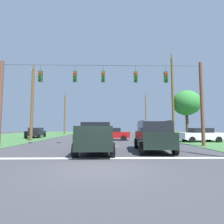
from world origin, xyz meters
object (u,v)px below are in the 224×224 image
Objects in this scene: distant_car_far_parked at (36,133)px; distant_car_oncoming at (112,134)px; overhead_signal_span at (103,97)px; utility_pole_mid_left at (32,103)px; tree_roadside_far_right at (186,103)px; suv_black at (153,136)px; utility_pole_far_right at (146,114)px; pickup_truck at (95,137)px; distant_car_crossing_white at (201,135)px; utility_pole_far_left at (65,114)px; utility_pole_mid_right at (173,97)px.

distant_car_oncoming is at bearing -24.05° from distant_car_far_parked.
overhead_signal_span is 10.88m from utility_pole_mid_left.
suv_black is at bearing -122.56° from tree_roadside_far_right.
distant_car_oncoming is at bearing -114.32° from utility_pole_far_right.
pickup_truck is 13.42m from distant_car_crossing_white.
distant_car_far_parked is 13.30m from utility_pole_far_left.
tree_roadside_far_right is at bearing -9.71° from distant_car_far_parked.
suv_black is at bearing -133.73° from distant_car_crossing_white.
tree_roadside_far_right is at bearing -82.56° from utility_pole_far_right.
utility_pole_far_right is at bearing 65.68° from distant_car_oncoming.
distant_car_far_parked is at bearing 155.95° from distant_car_oncoming.
utility_pole_far_left is at bearing 179.66° from utility_pole_far_right.
utility_pole_far_right is at bearing 79.09° from suv_black.
utility_pole_far_right reaches higher than overhead_signal_span.
utility_pole_mid_right is 24.92m from utility_pole_far_left.
suv_black is 15.93m from utility_pole_mid_left.
overhead_signal_span is 4.00× the size of distant_car_far_parked.
utility_pole_far_right reaches higher than distant_car_oncoming.
pickup_truck is 1.25× the size of distant_car_crossing_white.
overhead_signal_span is at bearing 84.27° from pickup_truck.
distant_car_oncoming is at bearing 162.45° from distant_car_crossing_white.
tree_roadside_far_right is (11.40, 12.26, 3.88)m from pickup_truck.
distant_car_far_parked is 20.47m from utility_pole_mid_right.
suv_black is 20.85m from distant_car_far_parked.
overhead_signal_span reaches higher than pickup_truck.
pickup_truck is 1.24× the size of distant_car_far_parked.
suv_black is 0.75× the size of tree_roadside_far_right.
suv_black is at bearing -38.27° from utility_pole_mid_left.
utility_pole_far_right is at bearing -0.34° from utility_pole_far_left.
utility_pole_mid_right is at bearing 112.38° from distant_car_crossing_white.
distant_car_oncoming is 0.47× the size of utility_pole_far_right.
pickup_truck is 15.61m from utility_pole_mid_right.
pickup_truck is at bearing -57.65° from distant_car_far_parked.
utility_pole_far_right reaches higher than tree_roadside_far_right.
tree_roadside_far_right is at bearing 7.88° from distant_car_oncoming.
pickup_truck is 10.93m from distant_car_oncoming.
tree_roadside_far_right is (10.12, 1.40, 4.05)m from distant_car_oncoming.
overhead_signal_span is 12.13m from utility_pole_mid_right.
distant_car_far_parked is at bearing 130.25° from overhead_signal_span.
overhead_signal_span is 1.54× the size of utility_pole_mid_right.
tree_roadside_far_right is at bearing 83.65° from distant_car_crossing_white.
utility_pole_mid_right is 16.95m from utility_pole_far_right.
utility_pole_mid_left reaches higher than suv_black.
pickup_truck is at bearing -96.75° from distant_car_oncoming.
utility_pole_mid_right is at bearing -89.80° from utility_pole_far_right.
utility_pole_mid_right is (8.98, 8.05, 1.36)m from overhead_signal_span.
suv_black is 10.20m from distant_car_crossing_white.
utility_pole_far_left reaches higher than pickup_truck.
distant_car_far_parked is at bearing 132.02° from suv_black.
suv_black is 10.73m from distant_car_oncoming.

